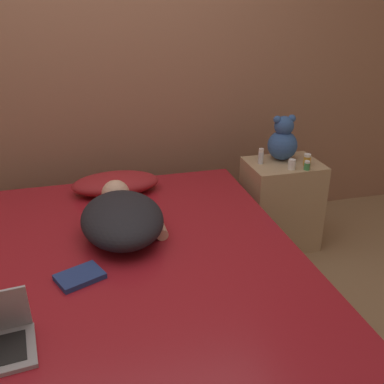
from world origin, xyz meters
name	(u,v)px	position (x,y,z in m)	size (l,w,h in m)	color
ground_plane	(128,341)	(0.00, 0.00, 0.00)	(12.00, 12.00, 0.00)	#937551
wall_back	(90,46)	(0.00, 1.25, 1.30)	(8.00, 0.06, 2.60)	#996B51
bed	(125,302)	(0.00, 0.00, 0.25)	(1.69, 1.93, 0.50)	#4C331E
nightstand	(280,204)	(1.14, 0.70, 0.30)	(0.47, 0.36, 0.60)	tan
pillow	(116,183)	(0.05, 0.74, 0.55)	(0.52, 0.29, 0.12)	maroon
person_lying	(122,217)	(0.04, 0.23, 0.59)	(0.42, 0.70, 0.19)	black
teddy_bear	(283,141)	(1.15, 0.77, 0.73)	(0.19, 0.19, 0.30)	#335693
bottle_white	(292,164)	(1.13, 0.58, 0.63)	(0.05, 0.05, 0.06)	white
bottle_clear	(261,156)	(0.98, 0.73, 0.65)	(0.03, 0.03, 0.10)	silver
bottle_amber	(307,160)	(1.26, 0.62, 0.64)	(0.05, 0.05, 0.08)	gold
bottle_green	(307,165)	(1.22, 0.55, 0.63)	(0.04, 0.04, 0.06)	#3D8E4C
book	(80,277)	(-0.19, -0.12, 0.51)	(0.23, 0.20, 0.02)	navy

